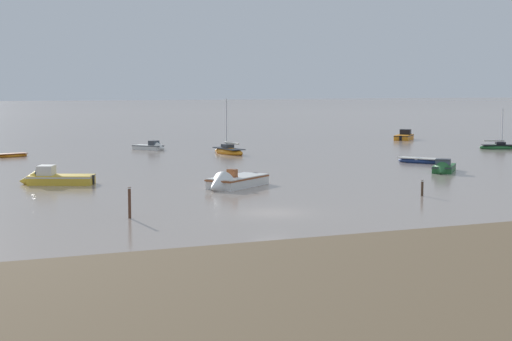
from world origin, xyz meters
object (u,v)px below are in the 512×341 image
Objects in this scene: motorboat_moored_1 at (443,169)px; motorboat_moored_6 at (405,137)px; motorboat_moored_5 at (152,148)px; sailboat_moored_0 at (498,147)px; sailboat_moored_1 at (229,151)px; motorboat_moored_4 at (50,180)px; rowboat_moored_3 at (419,161)px; motorboat_moored_2 at (231,184)px; mooring_post_right at (422,188)px; mooring_post_near at (130,204)px; rowboat_moored_0 at (12,155)px.

motorboat_moored_6 is at bearing -167.16° from motorboat_moored_1.
motorboat_moored_1 is at bearing -13.79° from motorboat_moored_5.
sailboat_moored_1 is at bearing -166.71° from sailboat_moored_0.
motorboat_moored_5 is at bearing -112.77° from motorboat_moored_1.
motorboat_moored_5 is (-17.55, 36.65, -0.03)m from motorboat_moored_1.
sailboat_moored_0 is 60.51m from motorboat_moored_4.
motorboat_moored_6 is (-0.68, 20.41, 0.10)m from sailboat_moored_0.
rowboat_moored_3 is (-19.97, -11.84, -0.04)m from sailboat_moored_0.
sailboat_moored_1 is (11.26, 30.22, -0.02)m from motorboat_moored_2.
mooring_post_right is (-11.06, -12.89, 0.27)m from motorboat_moored_1.
motorboat_moored_6 is at bearing 44.96° from mooring_post_near.
motorboat_moored_2 is at bearing -97.50° from rowboat_moored_3.
motorboat_moored_6 is at bearing -7.48° from rowboat_moored_0.
sailboat_moored_0 reaches higher than motorboat_moored_6.
sailboat_moored_1 is at bearing 89.81° from mooring_post_right.
sailboat_moored_1 is at bearing 61.91° from mooring_post_near.
rowboat_moored_3 is 2.23× the size of mooring_post_near.
sailboat_moored_0 is (45.56, 23.97, -0.08)m from motorboat_moored_2.
motorboat_moored_1 is at bearing -164.06° from motorboat_moored_4.
motorboat_moored_6 is (33.62, 14.16, 0.04)m from sailboat_moored_1.
motorboat_moored_6 reaches higher than rowboat_moored_3.
motorboat_moored_2 reaches higher than rowboat_moored_0.
motorboat_moored_5 is 49.97m from mooring_post_right.
motorboat_moored_5 is at bearing -132.85° from motorboat_moored_2.
motorboat_moored_5 is at bearing -94.91° from motorboat_moored_4.
mooring_post_near reaches higher than motorboat_moored_5.
sailboat_moored_1 reaches higher than motorboat_moored_6.
rowboat_moored_0 is 0.55× the size of sailboat_moored_1.
motorboat_moored_4 is at bearing 166.07° from motorboat_moored_6.
sailboat_moored_0 is at bearing 32.03° from mooring_post_near.
rowboat_moored_0 is 27.94m from motorboat_moored_4.
motorboat_moored_5 is (-40.93, 15.79, 0.02)m from sailboat_moored_0.
sailboat_moored_0 is (58.31, -11.88, 0.08)m from rowboat_moored_0.
motorboat_moored_6 is at bearing -171.52° from motorboat_moored_2.
motorboat_moored_4 is (-34.97, 4.81, 0.06)m from motorboat_moored_1.
motorboat_moored_4 is at bearing -68.05° from motorboat_moored_5.
sailboat_moored_0 is 0.85× the size of motorboat_moored_4.
sailboat_moored_1 is 1.45× the size of rowboat_moored_3.
sailboat_moored_0 is 1.22× the size of motorboat_moored_5.
sailboat_moored_1 is (24.01, -5.63, 0.14)m from rowboat_moored_0.
rowboat_moored_3 is at bearing -2.19° from motorboat_moored_5.
motorboat_moored_5 is at bearing 73.05° from mooring_post_near.
rowboat_moored_3 is at bearing -47.64° from rowboat_moored_0.
mooring_post_right is (-34.44, -33.76, 0.33)m from sailboat_moored_0.
motorboat_moored_2 is (-22.19, -3.10, 0.03)m from motorboat_moored_1.
motorboat_moored_2 is 1.00× the size of sailboat_moored_1.
rowboat_moored_3 is 0.84× the size of motorboat_moored_6.
sailboat_moored_1 is 32.80m from motorboat_moored_4.
motorboat_moored_2 is 1.21× the size of motorboat_moored_6.
mooring_post_right is at bearing -168.17° from motorboat_moored_6.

